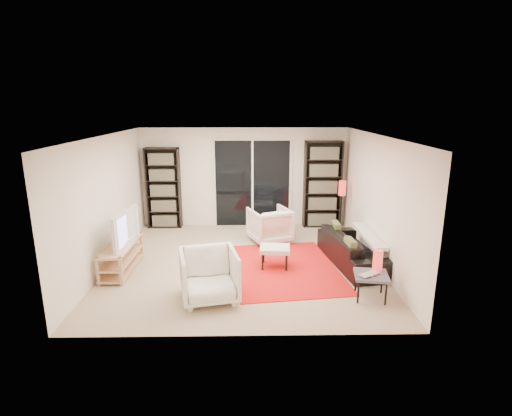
% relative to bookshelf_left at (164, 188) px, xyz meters
% --- Properties ---
extents(floor, '(5.00, 5.00, 0.00)m').
position_rel_bookshelf_left_xyz_m(floor, '(1.95, -2.33, -0.98)').
color(floor, tan).
rests_on(floor, ground).
extents(wall_back, '(5.00, 0.02, 2.40)m').
position_rel_bookshelf_left_xyz_m(wall_back, '(1.95, 0.17, 0.22)').
color(wall_back, white).
rests_on(wall_back, ground).
extents(wall_front, '(5.00, 0.02, 2.40)m').
position_rel_bookshelf_left_xyz_m(wall_front, '(1.95, -4.83, 0.22)').
color(wall_front, white).
rests_on(wall_front, ground).
extents(wall_left, '(0.02, 5.00, 2.40)m').
position_rel_bookshelf_left_xyz_m(wall_left, '(-0.55, -2.33, 0.22)').
color(wall_left, white).
rests_on(wall_left, ground).
extents(wall_right, '(0.02, 5.00, 2.40)m').
position_rel_bookshelf_left_xyz_m(wall_right, '(4.45, -2.33, 0.22)').
color(wall_right, white).
rests_on(wall_right, ground).
extents(ceiling, '(5.00, 5.00, 0.02)m').
position_rel_bookshelf_left_xyz_m(ceiling, '(1.95, -2.33, 1.42)').
color(ceiling, white).
rests_on(ceiling, wall_back).
extents(sliding_door, '(1.92, 0.08, 2.16)m').
position_rel_bookshelf_left_xyz_m(sliding_door, '(2.15, 0.13, 0.07)').
color(sliding_door, white).
rests_on(sliding_door, ground).
extents(bookshelf_left, '(0.80, 0.30, 1.95)m').
position_rel_bookshelf_left_xyz_m(bookshelf_left, '(0.00, 0.00, 0.00)').
color(bookshelf_left, black).
rests_on(bookshelf_left, ground).
extents(bookshelf_right, '(0.90, 0.30, 2.10)m').
position_rel_bookshelf_left_xyz_m(bookshelf_right, '(3.85, -0.00, 0.07)').
color(bookshelf_right, black).
rests_on(bookshelf_right, ground).
extents(tv_stand, '(0.44, 1.37, 0.50)m').
position_rel_bookshelf_left_xyz_m(tv_stand, '(-0.25, -2.66, -0.71)').
color(tv_stand, '#DFB287').
rests_on(tv_stand, floor).
extents(tv, '(0.25, 1.08, 0.62)m').
position_rel_bookshelf_left_xyz_m(tv, '(-0.23, -2.66, -0.17)').
color(tv, black).
rests_on(tv, tv_stand).
extents(rug, '(2.20, 2.78, 0.01)m').
position_rel_bookshelf_left_xyz_m(rug, '(2.71, -2.61, -0.97)').
color(rug, red).
rests_on(rug, floor).
extents(sofa, '(1.06, 2.08, 0.58)m').
position_rel_bookshelf_left_xyz_m(sofa, '(4.04, -2.41, -0.68)').
color(sofa, black).
rests_on(sofa, floor).
extents(armchair_back, '(1.05, 1.07, 0.76)m').
position_rel_bookshelf_left_xyz_m(armchair_back, '(2.51, -1.13, -0.60)').
color(armchair_back, silver).
rests_on(armchair_back, floor).
extents(armchair_front, '(1.02, 1.04, 0.79)m').
position_rel_bookshelf_left_xyz_m(armchair_front, '(1.45, -3.81, -0.58)').
color(armchair_front, silver).
rests_on(armchair_front, floor).
extents(ottoman, '(0.58, 0.49, 0.40)m').
position_rel_bookshelf_left_xyz_m(ottoman, '(2.54, -2.57, -0.63)').
color(ottoman, silver).
rests_on(ottoman, floor).
extents(side_table, '(0.58, 0.58, 0.40)m').
position_rel_bookshelf_left_xyz_m(side_table, '(3.95, -3.81, -0.62)').
color(side_table, '#4D4D53').
rests_on(side_table, floor).
extents(laptop, '(0.42, 0.38, 0.03)m').
position_rel_bookshelf_left_xyz_m(laptop, '(3.94, -3.89, -0.56)').
color(laptop, silver).
rests_on(laptop, side_table).
extents(table_lamp, '(0.15, 0.15, 0.34)m').
position_rel_bookshelf_left_xyz_m(table_lamp, '(4.08, -3.67, -0.41)').
color(table_lamp, red).
rests_on(table_lamp, side_table).
extents(floor_lamp, '(0.19, 0.19, 1.24)m').
position_rel_bookshelf_left_xyz_m(floor_lamp, '(4.21, -0.53, -0.05)').
color(floor_lamp, black).
rests_on(floor_lamp, floor).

